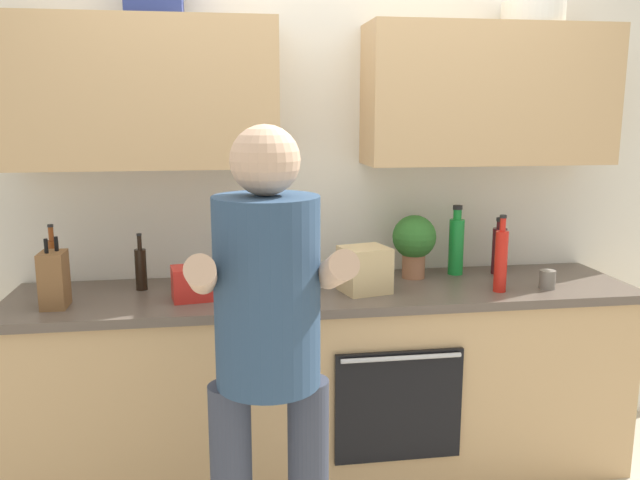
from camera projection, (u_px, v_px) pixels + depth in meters
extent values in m
plane|color=#B2A893|center=(327.00, 468.00, 3.14)|extent=(12.00, 12.00, 0.00)
cube|color=silver|center=(316.00, 203.00, 3.25)|extent=(4.00, 0.06, 2.50)
cube|color=tan|center=(141.00, 94.00, 2.85)|extent=(1.19, 0.32, 0.65)
cube|color=tan|center=(489.00, 95.00, 3.09)|extent=(1.19, 0.32, 0.65)
cylinder|color=silver|center=(533.00, 14.00, 3.04)|extent=(0.29, 0.29, 0.10)
cube|color=tan|center=(328.00, 385.00, 3.06)|extent=(2.80, 0.60, 0.86)
cube|color=brown|center=(328.00, 293.00, 2.97)|extent=(2.84, 0.64, 0.04)
cube|color=black|center=(399.00, 406.00, 2.79)|extent=(0.56, 0.02, 0.50)
cylinder|color=silver|center=(402.00, 358.00, 2.73)|extent=(0.52, 0.02, 0.02)
cylinder|color=navy|center=(267.00, 292.00, 2.07)|extent=(0.34, 0.34, 0.62)
sphere|color=#D8AD8C|center=(265.00, 160.00, 1.99)|extent=(0.22, 0.22, 0.22)
cylinder|color=#D8AD8C|center=(202.00, 275.00, 1.90)|extent=(0.09, 0.31, 0.19)
cylinder|color=#D8AD8C|center=(336.00, 270.00, 1.96)|extent=(0.09, 0.31, 0.19)
cylinder|color=#471419|center=(499.00, 251.00, 3.24)|extent=(0.07, 0.07, 0.23)
cylinder|color=#471419|center=(500.00, 225.00, 3.21)|extent=(0.04, 0.04, 0.04)
cylinder|color=black|center=(501.00, 219.00, 3.20)|extent=(0.04, 0.04, 0.02)
cylinder|color=#198C33|center=(456.00, 247.00, 3.22)|extent=(0.07, 0.07, 0.28)
cylinder|color=#198C33|center=(457.00, 215.00, 3.19)|extent=(0.04, 0.04, 0.05)
cylinder|color=black|center=(458.00, 207.00, 3.18)|extent=(0.05, 0.05, 0.02)
cylinder|color=red|center=(501.00, 262.00, 2.90)|extent=(0.06, 0.06, 0.28)
cylinder|color=red|center=(503.00, 225.00, 2.87)|extent=(0.03, 0.03, 0.06)
cylinder|color=black|center=(503.00, 216.00, 2.86)|extent=(0.03, 0.03, 0.01)
cylinder|color=black|center=(141.00, 270.00, 2.94)|extent=(0.05, 0.05, 0.19)
cylinder|color=black|center=(139.00, 243.00, 2.92)|extent=(0.02, 0.02, 0.06)
cylinder|color=black|center=(139.00, 234.00, 2.91)|extent=(0.02, 0.02, 0.01)
cylinder|color=brown|center=(54.00, 269.00, 2.83)|extent=(0.05, 0.05, 0.25)
cylinder|color=brown|center=(51.00, 234.00, 2.80)|extent=(0.02, 0.02, 0.06)
cylinder|color=black|center=(50.00, 226.00, 2.80)|extent=(0.03, 0.03, 0.01)
cylinder|color=silver|center=(238.00, 264.00, 2.94)|extent=(0.08, 0.08, 0.24)
cylinder|color=silver|center=(237.00, 232.00, 2.91)|extent=(0.04, 0.04, 0.05)
cylinder|color=black|center=(237.00, 225.00, 2.91)|extent=(0.05, 0.05, 0.02)
cylinder|color=slate|center=(547.00, 279.00, 2.97)|extent=(0.07, 0.07, 0.09)
cylinder|color=silver|center=(298.00, 277.00, 3.04)|extent=(0.26, 0.26, 0.08)
cube|color=brown|center=(54.00, 280.00, 2.67)|extent=(0.10, 0.14, 0.23)
cylinder|color=black|center=(46.00, 246.00, 2.62)|extent=(0.02, 0.02, 0.06)
cylinder|color=black|center=(56.00, 244.00, 2.67)|extent=(0.02, 0.02, 0.06)
cylinder|color=#9E6647|center=(413.00, 266.00, 3.16)|extent=(0.11, 0.11, 0.12)
sphere|color=#2D6B28|center=(414.00, 237.00, 3.14)|extent=(0.21, 0.21, 0.21)
cube|color=red|center=(192.00, 283.00, 2.79)|extent=(0.19, 0.17, 0.14)
cube|color=tan|center=(365.00, 270.00, 2.91)|extent=(0.24, 0.23, 0.20)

